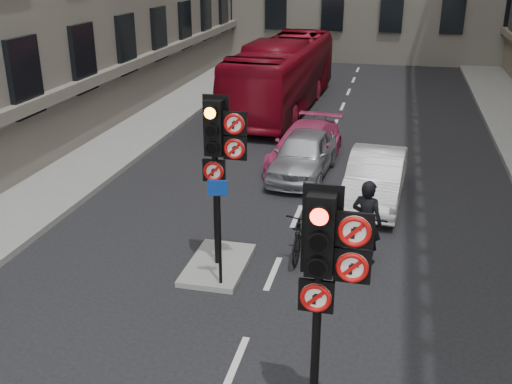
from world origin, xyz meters
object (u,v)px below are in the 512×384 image
at_px(signal_far, 219,146).
at_px(car_silver, 303,154).
at_px(motorcyclist, 366,222).
at_px(info_sign, 219,218).
at_px(car_white, 375,177).
at_px(car_pink, 305,145).
at_px(signal_near, 326,262).
at_px(bus_red, 282,75).
at_px(motorcycle, 302,231).

xyz_separation_m(signal_far, car_silver, (0.79, 6.04, -2.04)).
bearing_deg(motorcyclist, info_sign, 53.86).
bearing_deg(car_white, info_sign, -113.85).
bearing_deg(motorcyclist, car_pink, -49.85).
distance_m(signal_near, motorcyclist, 5.28).
height_order(signal_near, signal_far, signal_far).
distance_m(car_pink, bus_red, 7.29).
relative_size(signal_near, info_sign, 1.62).
bearing_deg(motorcyclist, motorcycle, 19.93).
bearing_deg(car_pink, signal_far, -89.65).
relative_size(motorcyclist, info_sign, 0.85).
relative_size(bus_red, motorcycle, 5.49).
relative_size(bus_red, info_sign, 4.77).
relative_size(car_pink, bus_red, 0.40).
bearing_deg(signal_near, car_pink, 99.81).
distance_m(car_white, info_sign, 6.05).
height_order(signal_far, motorcyclist, signal_far).
bearing_deg(info_sign, motorcyclist, 23.25).
bearing_deg(car_white, bus_red, 118.08).
height_order(car_pink, info_sign, info_sign).
height_order(car_white, info_sign, info_sign).
distance_m(signal_far, motorcyclist, 3.56).
distance_m(signal_far, car_silver, 6.42).
distance_m(signal_far, car_pink, 7.39).
bearing_deg(car_silver, car_white, -31.47).
xyz_separation_m(signal_near, bus_red, (-3.99, 18.00, -1.12)).
distance_m(signal_near, car_pink, 11.40).
relative_size(motorcycle, motorcyclist, 1.03).
bearing_deg(signal_far, info_sign, -75.23).
relative_size(car_pink, motorcycle, 2.21).
xyz_separation_m(signal_far, car_pink, (0.69, 7.06, -2.09)).
xyz_separation_m(car_silver, motorcycle, (0.76, -5.03, -0.09)).
bearing_deg(motorcycle, car_pink, 100.34).
distance_m(signal_far, motorcycle, 2.82).
xyz_separation_m(car_silver, bus_red, (-2.17, 7.97, 0.80)).
bearing_deg(motorcycle, motorcyclist, 2.25).
bearing_deg(info_sign, motorcycle, 43.05).
bearing_deg(bus_red, car_silver, -71.68).
distance_m(motorcycle, motorcyclist, 1.42).
bearing_deg(car_silver, info_sign, -91.04).
relative_size(car_silver, motorcyclist, 2.10).
bearing_deg(info_sign, car_pink, 75.87).
bearing_deg(motorcyclist, car_silver, -47.09).
height_order(car_white, car_pink, car_white).
distance_m(signal_near, signal_far, 4.77).
bearing_deg(bus_red, motorcycle, -74.21).
bearing_deg(car_silver, motorcyclist, -63.29).
height_order(signal_near, info_sign, signal_near).
distance_m(car_silver, bus_red, 8.29).
bearing_deg(signal_far, motorcyclist, 19.04).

